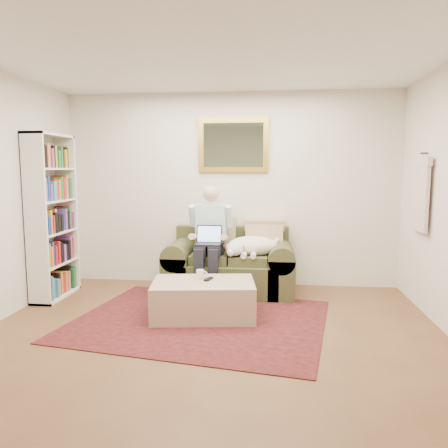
% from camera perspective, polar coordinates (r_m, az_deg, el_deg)
% --- Properties ---
extents(room_shell, '(4.51, 5.00, 2.61)m').
position_cam_1_polar(room_shell, '(3.83, -2.28, 3.02)').
color(room_shell, brown).
rests_on(room_shell, ground).
extents(rug, '(2.84, 2.43, 0.01)m').
position_cam_1_polar(rug, '(4.69, -3.20, -12.42)').
color(rug, black).
rests_on(rug, room_shell).
extents(sofa, '(1.63, 0.83, 0.98)m').
position_cam_1_polar(sofa, '(5.65, 0.79, -6.09)').
color(sofa, '#4D522B').
rests_on(sofa, room_shell).
extents(seated_man, '(0.54, 0.77, 1.37)m').
position_cam_1_polar(seated_man, '(5.46, -1.92, -2.24)').
color(seated_man, '#8CC8D8').
rests_on(seated_man, sofa).
extents(laptop, '(0.32, 0.25, 0.23)m').
position_cam_1_polar(laptop, '(5.39, -2.02, -2.00)').
color(laptop, black).
rests_on(laptop, seated_man).
extents(sleeping_dog, '(0.67, 0.42, 0.25)m').
position_cam_1_polar(sleeping_dog, '(5.48, 3.76, -2.87)').
color(sleeping_dog, white).
rests_on(sleeping_dog, sofa).
extents(ottoman, '(1.16, 0.82, 0.39)m').
position_cam_1_polar(ottoman, '(4.74, -2.70, -9.79)').
color(ottoman, tan).
rests_on(ottoman, room_shell).
extents(coffee_mug, '(0.08, 0.08, 0.10)m').
position_cam_1_polar(coffee_mug, '(4.79, -3.13, -6.58)').
color(coffee_mug, white).
rests_on(coffee_mug, ottoman).
extents(tv_remote, '(0.09, 0.16, 0.02)m').
position_cam_1_polar(tv_remote, '(4.74, -2.03, -7.20)').
color(tv_remote, black).
rests_on(tv_remote, ottoman).
extents(bookshelf, '(0.28, 0.80, 2.00)m').
position_cam_1_polar(bookshelf, '(5.72, -21.53, 0.87)').
color(bookshelf, white).
rests_on(bookshelf, room_shell).
extents(wall_mirror, '(0.94, 0.04, 0.72)m').
position_cam_1_polar(wall_mirror, '(5.93, 1.22, 10.28)').
color(wall_mirror, gold).
rests_on(wall_mirror, room_shell).
extents(hanging_shirt, '(0.06, 0.52, 0.90)m').
position_cam_1_polar(hanging_shirt, '(5.28, 24.26, 4.07)').
color(hanging_shirt, beige).
rests_on(hanging_shirt, room_shell).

